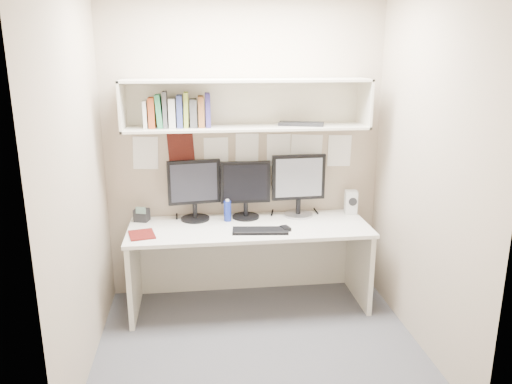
{
  "coord_description": "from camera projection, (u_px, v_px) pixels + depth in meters",
  "views": [
    {
      "loc": [
        -0.43,
        -3.27,
        2.12
      ],
      "look_at": [
        0.02,
        0.35,
        1.1
      ],
      "focal_mm": 35.0,
      "sensor_mm": 36.0,
      "label": 1
    }
  ],
  "objects": [
    {
      "name": "blue_bottle",
      "position": [
        228.0,
        211.0,
        4.26
      ],
      "size": [
        0.06,
        0.06,
        0.19
      ],
      "color": "navy",
      "rests_on": "desk"
    },
    {
      "name": "mouse",
      "position": [
        286.0,
        228.0,
        4.05
      ],
      "size": [
        0.08,
        0.11,
        0.03
      ],
      "primitive_type": "cube",
      "rotation": [
        0.0,
        0.0,
        0.29
      ],
      "color": "black",
      "rests_on": "desk"
    },
    {
      "name": "speaker",
      "position": [
        351.0,
        202.0,
        4.45
      ],
      "size": [
        0.12,
        0.12,
        0.21
      ],
      "rotation": [
        0.0,
        0.0,
        -0.14
      ],
      "color": "#BBBBB7",
      "rests_on": "desk"
    },
    {
      "name": "pinned_papers",
      "position": [
        245.0,
        156.0,
        4.36
      ],
      "size": [
        1.92,
        0.01,
        0.48
      ],
      "primitive_type": null,
      "color": "white",
      "rests_on": "wall_back"
    },
    {
      "name": "desk",
      "position": [
        249.0,
        266.0,
        4.26
      ],
      "size": [
        2.0,
        0.7,
        0.73
      ],
      "color": "silver",
      "rests_on": "floor"
    },
    {
      "name": "book_stack",
      "position": [
        178.0,
        112.0,
        4.01
      ],
      "size": [
        0.53,
        0.18,
        0.29
      ],
      "color": "silver",
      "rests_on": "overhead_hutch"
    },
    {
      "name": "floor",
      "position": [
        259.0,
        346.0,
        3.74
      ],
      "size": [
        2.4,
        2.0,
        0.01
      ],
      "primitive_type": "cube",
      "color": "#46464B",
      "rests_on": "ground"
    },
    {
      "name": "wall_right",
      "position": [
        427.0,
        173.0,
        3.53
      ],
      "size": [
        0.02,
        2.0,
        2.6
      ],
      "primitive_type": "cube",
      "color": "tan",
      "rests_on": "ground"
    },
    {
      "name": "monitor_left",
      "position": [
        194.0,
        188.0,
        4.25
      ],
      "size": [
        0.45,
        0.25,
        0.52
      ],
      "rotation": [
        0.0,
        0.0,
        0.13
      ],
      "color": "black",
      "rests_on": "desk"
    },
    {
      "name": "monitor_right",
      "position": [
        299.0,
        184.0,
        4.35
      ],
      "size": [
        0.47,
        0.26,
        0.55
      ],
      "rotation": [
        0.0,
        0.0,
        0.04
      ],
      "color": "#A5A5AA",
      "rests_on": "desk"
    },
    {
      "name": "maroon_notebook",
      "position": [
        142.0,
        235.0,
        3.94
      ],
      "size": [
        0.24,
        0.27,
        0.01
      ],
      "primitive_type": "cube",
      "rotation": [
        0.0,
        0.0,
        0.22
      ],
      "color": "#53100E",
      "rests_on": "desk"
    },
    {
      "name": "wall_back",
      "position": [
        245.0,
        151.0,
        4.35
      ],
      "size": [
        2.4,
        0.02,
        2.6
      ],
      "primitive_type": "cube",
      "color": "tan",
      "rests_on": "ground"
    },
    {
      "name": "wall_left",
      "position": [
        77.0,
        183.0,
        3.25
      ],
      "size": [
        0.02,
        2.0,
        2.6
      ],
      "primitive_type": "cube",
      "color": "tan",
      "rests_on": "ground"
    },
    {
      "name": "keyboard",
      "position": [
        260.0,
        231.0,
        4.01
      ],
      "size": [
        0.46,
        0.21,
        0.02
      ],
      "primitive_type": "cube",
      "rotation": [
        0.0,
        0.0,
        -0.11
      ],
      "color": "black",
      "rests_on": "desk"
    },
    {
      "name": "desk_phone",
      "position": [
        142.0,
        215.0,
        4.26
      ],
      "size": [
        0.14,
        0.13,
        0.14
      ],
      "rotation": [
        0.0,
        0.0,
        -0.31
      ],
      "color": "black",
      "rests_on": "desk"
    },
    {
      "name": "monitor_center",
      "position": [
        246.0,
        188.0,
        4.3
      ],
      "size": [
        0.43,
        0.24,
        0.5
      ],
      "rotation": [
        0.0,
        0.0,
        -0.02
      ],
      "color": "black",
      "rests_on": "desk"
    },
    {
      "name": "hutch_tray",
      "position": [
        301.0,
        124.0,
        4.14
      ],
      "size": [
        0.4,
        0.24,
        0.03
      ],
      "primitive_type": "cube",
      "rotation": [
        0.0,
        0.0,
        -0.3
      ],
      "color": "black",
      "rests_on": "overhead_hutch"
    },
    {
      "name": "overhead_hutch",
      "position": [
        246.0,
        103.0,
        4.1
      ],
      "size": [
        2.0,
        0.38,
        0.4
      ],
      "color": "beige",
      "rests_on": "wall_back"
    },
    {
      "name": "wall_front",
      "position": [
        286.0,
        227.0,
        2.44
      ],
      "size": [
        2.4,
        0.02,
        2.6
      ],
      "primitive_type": "cube",
      "color": "tan",
      "rests_on": "ground"
    }
  ]
}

